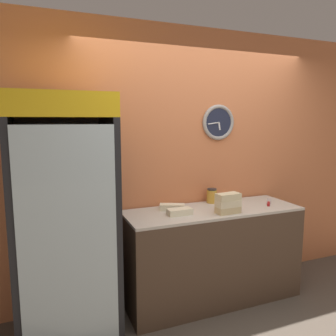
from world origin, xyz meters
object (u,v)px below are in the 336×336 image
at_px(sandwich_flat_left, 172,207).
at_px(sandwich_flat_right, 180,212).
at_px(sandwich_stack_bottom, 228,210).
at_px(chefs_knife, 269,203).
at_px(sandwich_stack_middle, 228,203).
at_px(sandwich_stack_top, 228,197).
at_px(beverage_cooler, 64,207).
at_px(condiment_jar, 212,196).

height_order(sandwich_flat_left, sandwich_flat_right, same).
distance_m(sandwich_stack_bottom, chefs_knife, 0.61).
relative_size(sandwich_flat_left, sandwich_flat_right, 1.15).
bearing_deg(sandwich_stack_middle, sandwich_stack_top, 0.00).
bearing_deg(sandwich_flat_right, beverage_cooler, 176.40).
distance_m(sandwich_stack_bottom, sandwich_flat_left, 0.53).
relative_size(sandwich_stack_middle, chefs_knife, 0.78).
xyz_separation_m(sandwich_flat_left, condiment_jar, (0.49, 0.11, 0.05)).
xyz_separation_m(sandwich_stack_middle, sandwich_flat_right, (-0.44, 0.12, -0.07)).
relative_size(sandwich_stack_middle, condiment_jar, 1.53).
bearing_deg(chefs_knife, condiment_jar, 155.37).
bearing_deg(sandwich_stack_bottom, condiment_jar, 82.42).
bearing_deg(condiment_jar, sandwich_stack_middle, -97.58).
xyz_separation_m(sandwich_stack_bottom, sandwich_flat_left, (-0.44, 0.29, -0.00)).
distance_m(beverage_cooler, chefs_knife, 2.03).
bearing_deg(sandwich_flat_left, sandwich_stack_bottom, -33.57).
bearing_deg(sandwich_stack_top, sandwich_flat_left, 146.43).
relative_size(beverage_cooler, sandwich_flat_left, 7.68).
height_order(sandwich_stack_middle, sandwich_stack_top, sandwich_stack_top).
bearing_deg(chefs_knife, beverage_cooler, 179.07).
distance_m(sandwich_stack_middle, chefs_knife, 0.62).
xyz_separation_m(sandwich_stack_bottom, sandwich_stack_middle, (0.00, 0.00, 0.06)).
bearing_deg(beverage_cooler, sandwich_flat_left, 6.06).
bearing_deg(sandwich_flat_right, sandwich_flat_left, 91.08).
height_order(sandwich_stack_bottom, condiment_jar, condiment_jar).
relative_size(beverage_cooler, sandwich_stack_bottom, 8.60).
bearing_deg(sandwich_flat_right, condiment_jar, 29.45).
relative_size(sandwich_flat_left, condiment_jar, 1.72).
bearing_deg(sandwich_stack_bottom, sandwich_flat_right, 164.31).
bearing_deg(sandwich_flat_left, sandwich_stack_middle, -33.57).
height_order(sandwich_stack_middle, condiment_jar, condiment_jar).
relative_size(sandwich_stack_bottom, sandwich_flat_right, 1.03).
bearing_deg(condiment_jar, beverage_cooler, -171.86).
xyz_separation_m(sandwich_stack_middle, chefs_knife, (0.59, 0.15, -0.09)).
xyz_separation_m(beverage_cooler, condiment_jar, (1.49, 0.21, -0.08)).
xyz_separation_m(sandwich_stack_top, sandwich_flat_right, (-0.44, 0.12, -0.13)).
xyz_separation_m(sandwich_flat_right, chefs_knife, (1.03, 0.03, -0.02)).
distance_m(sandwich_stack_bottom, sandwich_flat_right, 0.45).
relative_size(sandwich_stack_top, sandwich_flat_left, 0.91).
distance_m(sandwich_stack_middle, sandwich_flat_left, 0.53).
distance_m(beverage_cooler, sandwich_stack_bottom, 1.46).
relative_size(sandwich_stack_middle, sandwich_flat_left, 0.89).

